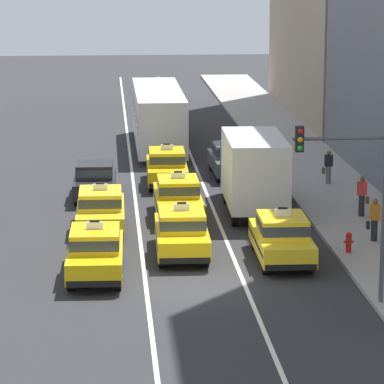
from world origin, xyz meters
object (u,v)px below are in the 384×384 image
taxi_left_second (101,210)px  taxi_center_fifth (154,109)px  box_truck_right_second (253,169)px  sedan_right_third (230,159)px  pedestrian_by_storefront (374,220)px  taxi_center_third (167,166)px  taxi_left_nearest (95,251)px  sedan_left_third (95,179)px  taxi_right_nearest (282,237)px  bus_center_fourth (158,115)px  pedestrian_mid_block (362,196)px  fire_hydrant (349,241)px  taxi_center_second (178,197)px  pedestrian_near_crosswalk (328,167)px  taxi_center_nearest (182,231)px  traffic_light_pole (353,184)px

taxi_left_second → taxi_center_fifth: 27.28m
box_truck_right_second → sedan_right_third: bearing=90.8°
pedestrian_by_storefront → taxi_center_third: bearing=122.1°
taxi_left_nearest → sedan_left_third: bearing=90.6°
taxi_left_nearest → taxi_center_third: (3.16, 14.52, 0.00)m
taxi_right_nearest → bus_center_fourth: bearing=98.0°
pedestrian_mid_block → fire_hydrant: bearing=-107.5°
taxi_center_third → sedan_right_third: bearing=30.0°
sedan_left_third → taxi_center_fifth: (3.51, 21.17, 0.03)m
taxi_center_second → pedestrian_mid_block: 7.39m
box_truck_right_second → taxi_right_nearest: bearing=-89.7°
taxi_center_second → pedestrian_by_storefront: 8.34m
taxi_left_second → pedestrian_near_crosswalk: 12.82m
taxi_center_third → sedan_right_third: (3.14, 1.81, -0.03)m
sedan_right_third → pedestrian_mid_block: size_ratio=2.67×
taxi_center_third → bus_center_fourth: (0.07, 9.80, 0.94)m
sedan_left_third → pedestrian_mid_block: size_ratio=2.68×
taxi_center_second → taxi_center_fifth: same height
pedestrian_near_crosswalk → taxi_center_nearest: bearing=-123.7°
taxi_left_second → sedan_right_third: size_ratio=1.06×
taxi_left_nearest → taxi_center_nearest: 3.88m
taxi_center_third → box_truck_right_second: bearing=-59.8°
sedan_right_third → pedestrian_by_storefront: pedestrian_by_storefront is taller
pedestrian_near_crosswalk → sedan_left_third: bearing=-171.0°
pedestrian_near_crosswalk → fire_hydrant: pedestrian_near_crosswalk is taller
taxi_center_third → taxi_left_nearest: bearing=-102.3°
sedan_left_third → traffic_light_pole: (7.83, -15.76, 2.97)m
taxi_center_second → box_truck_right_second: size_ratio=0.65×
taxi_center_nearest → pedestrian_mid_block: 8.95m
taxi_center_third → traffic_light_pole: bearing=-76.1°
taxi_center_fifth → traffic_light_pole: size_ratio=0.83×
box_truck_right_second → pedestrian_near_crosswalk: (4.09, 4.66, -0.87)m
taxi_center_nearest → traffic_light_pole: size_ratio=0.82×
fire_hydrant → taxi_left_nearest: bearing=-168.2°
traffic_light_pole → box_truck_right_second: bearing=95.9°
bus_center_fourth → sedan_right_third: (3.07, -7.99, -0.97)m
taxi_left_nearest → bus_center_fourth: (3.22, 24.33, 0.94)m
sedan_left_third → taxi_center_second: bearing=-49.3°
taxi_center_nearest → taxi_center_fifth: same height
pedestrian_near_crosswalk → taxi_center_second: bearing=-142.3°
taxi_left_second → taxi_right_nearest: bearing=-36.6°
box_truck_right_second → fire_hydrant: 7.64m
taxi_left_second → taxi_center_fifth: size_ratio=0.99×
taxi_left_second → sedan_left_third: bearing=92.6°
taxi_center_third → fire_hydrant: (5.75, -12.67, -0.33)m
taxi_center_fifth → traffic_light_pole: traffic_light_pole is taller
traffic_light_pole → sedan_right_third: bearing=94.0°
taxi_left_nearest → pedestrian_near_crosswalk: size_ratio=3.00×
taxi_center_third → pedestrian_near_crosswalk: 7.39m
pedestrian_near_crosswalk → traffic_light_pole: 17.89m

